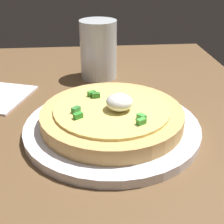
{
  "coord_description": "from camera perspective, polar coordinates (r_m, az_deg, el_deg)",
  "views": [
    {
      "loc": [
        -34.96,
        -4.07,
        28.07
      ],
      "look_at": [
        6.86,
        -7.82,
        5.83
      ],
      "focal_mm": 49.75,
      "sensor_mm": 36.0,
      "label": 1
    }
  ],
  "objects": [
    {
      "name": "dining_table",
      "position": [
        0.44,
        -9.47,
        -9.9
      ],
      "size": [
        110.39,
        75.58,
        2.42
      ],
      "primitive_type": "cube",
      "color": "brown",
      "rests_on": "ground"
    },
    {
      "name": "pizza",
      "position": [
        0.48,
        0.03,
        -0.63
      ],
      "size": [
        21.98,
        21.98,
        5.25
      ],
      "color": "tan",
      "rests_on": "plate"
    },
    {
      "name": "plate",
      "position": [
        0.49,
        0.0,
        -2.81
      ],
      "size": [
        27.34,
        27.34,
        1.41
      ],
      "primitive_type": "cylinder",
      "color": "white",
      "rests_on": "dining_table"
    },
    {
      "name": "cup_near",
      "position": [
        0.69,
        -2.5,
        10.81
      ],
      "size": [
        7.94,
        7.94,
        12.43
      ],
      "color": "silver",
      "rests_on": "dining_table"
    }
  ]
}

